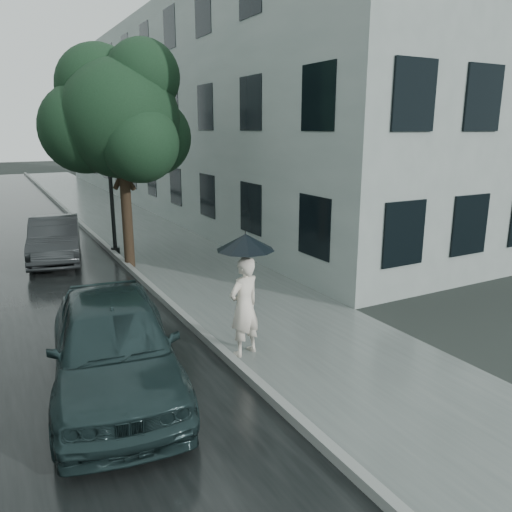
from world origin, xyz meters
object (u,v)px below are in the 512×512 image
lamp_post (104,156)px  car_far (55,239)px  pedestrian (244,306)px  street_tree (119,117)px  car_near (114,344)px

lamp_post → car_far: bearing=176.1°
pedestrian → car_far: pedestrian is taller
street_tree → car_near: 8.12m
street_tree → lamp_post: (-0.15, 1.64, -1.12)m
car_near → pedestrian: bearing=13.4°
pedestrian → street_tree: street_tree is taller
street_tree → pedestrian: bearing=-87.8°
car_near → lamp_post: bearing=86.4°
lamp_post → car_far: 2.93m
car_near → car_far: (0.27, 8.74, -0.11)m
street_tree → car_near: street_tree is taller
street_tree → car_far: street_tree is taller
pedestrian → lamp_post: 8.81m
street_tree → car_near: (-2.05, -7.07, -3.44)m
pedestrian → street_tree: (-0.26, 6.88, 3.31)m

